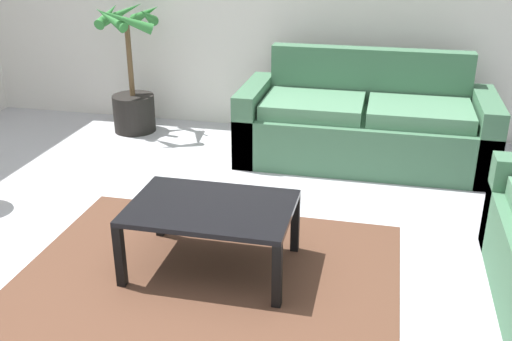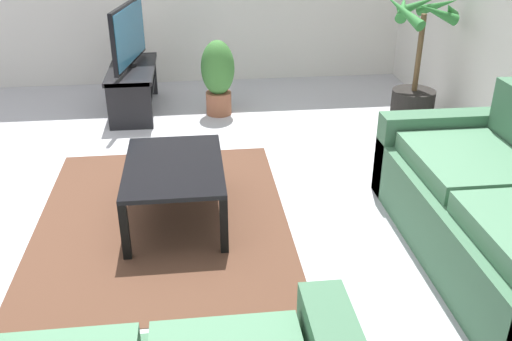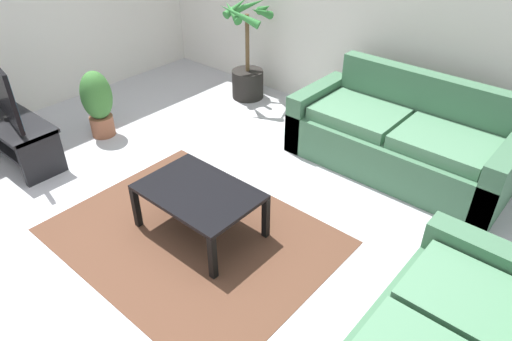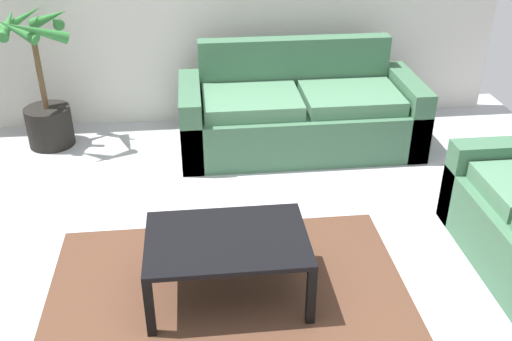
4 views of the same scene
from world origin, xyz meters
The scene contains 8 objects.
ground_plane centered at (0.00, 0.00, 0.00)m, with size 6.60×6.60×0.00m, color #B2B2B7.
couch_main centered at (0.97, 2.28, 0.30)m, with size 2.10×0.90×0.90m.
tv_stand centered at (-2.02, -0.12, 0.30)m, with size 1.10×0.45×0.46m.
tv centered at (-2.02, -0.11, 0.79)m, with size 1.01×0.23×0.62m.
coffee_table centered at (0.20, 0.33, 0.36)m, with size 0.95×0.65×0.41m.
area_rug centered at (0.20, 0.23, 0.00)m, with size 2.20×1.70×0.01m, color #513323.
potted_palm centered at (-1.26, 2.55, 0.47)m, with size 0.66×0.72×1.25m.
potted_plant_small centered at (-1.82, 0.74, 0.41)m, with size 0.33×0.33×0.75m.
Camera 2 is at (3.58, 0.48, 2.02)m, focal length 39.34 mm.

